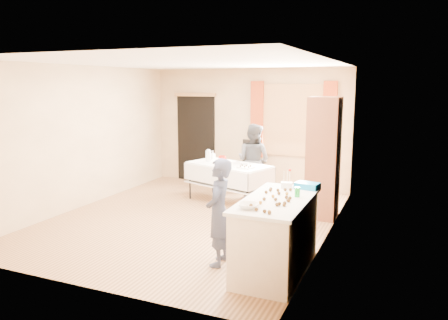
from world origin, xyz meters
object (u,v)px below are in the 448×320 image
at_px(party_table, 229,179).
at_px(chair, 246,175).
at_px(counter, 276,235).
at_px(girl, 219,212).
at_px(cabinet, 323,158).
at_px(woman, 253,161).

bearing_deg(party_table, chair, 110.33).
relative_size(counter, girl, 1.16).
distance_m(cabinet, girl, 2.69).
xyz_separation_m(cabinet, woman, (-1.54, 0.83, -0.29)).
xyz_separation_m(party_table, chair, (-0.03, 1.04, -0.12)).
bearing_deg(counter, cabinet, 87.65).
relative_size(counter, chair, 1.47).
xyz_separation_m(counter, girl, (-0.72, -0.10, 0.23)).
height_order(counter, party_table, counter).
xyz_separation_m(party_table, woman, (0.30, 0.58, 0.30)).
distance_m(chair, woman, 0.71).
bearing_deg(party_table, woman, 81.02).
height_order(chair, girl, girl).
distance_m(cabinet, woman, 1.77).
xyz_separation_m(cabinet, girl, (-0.82, -2.54, -0.35)).
distance_m(counter, girl, 0.76).
distance_m(cabinet, counter, 2.51).
bearing_deg(party_table, cabinet, 10.79).
xyz_separation_m(chair, woman, (0.33, -0.46, 0.42)).
xyz_separation_m(girl, woman, (-0.72, 3.37, 0.06)).
bearing_deg(woman, chair, -41.28).
height_order(cabinet, woman, cabinet).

